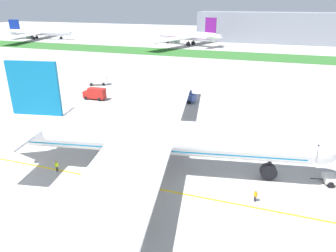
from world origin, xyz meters
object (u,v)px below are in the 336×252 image
object	(u,v)px
airliner_foreground	(151,137)
ground_crew_wingwalker_port	(255,195)
parked_airliner_far_centre	(188,36)
ground_crew_marshaller_front	(57,165)
service_truck_catering_van	(185,96)
service_truck_baggage_loader	(95,94)
parked_airliner_far_left	(38,33)
service_truck_fuel_bowser	(98,80)

from	to	relation	value
airliner_foreground	ground_crew_wingwalker_port	world-z (taller)	airliner_foreground
airliner_foreground	parked_airliner_far_centre	bearing A→B (deg)	103.15
ground_crew_marshaller_front	parked_airliner_far_centre	world-z (taller)	parked_airliner_far_centre
service_truck_catering_van	parked_airliner_far_centre	size ratio (longest dim) A/B	0.08
ground_crew_wingwalker_port	ground_crew_marshaller_front	distance (m)	29.48
ground_crew_marshaller_front	service_truck_baggage_loader	world-z (taller)	service_truck_baggage_loader
ground_crew_wingwalker_port	parked_airliner_far_left	xyz separation A→B (m)	(-154.63, 144.66, 3.31)
parked_airliner_far_left	service_truck_catering_van	bearing A→B (deg)	-38.26
service_truck_baggage_loader	parked_airliner_far_left	size ratio (longest dim) A/B	0.08
ground_crew_wingwalker_port	service_truck_fuel_bowser	bearing A→B (deg)	137.19
parked_airliner_far_left	parked_airliner_far_centre	xyz separation A→B (m)	(105.44, 1.66, 1.12)
ground_crew_marshaller_front	service_truck_baggage_loader	distance (m)	37.77
airliner_foreground	ground_crew_marshaller_front	bearing A→B (deg)	-159.68
airliner_foreground	parked_airliner_far_left	world-z (taller)	airliner_foreground
service_truck_baggage_loader	airliner_foreground	bearing A→B (deg)	-47.05
ground_crew_wingwalker_port	ground_crew_marshaller_front	xyz separation A→B (m)	(-29.43, -1.77, 0.05)
service_truck_baggage_loader	service_truck_fuel_bowser	size ratio (longest dim) A/B	1.03
ground_crew_wingwalker_port	service_truck_fuel_bowser	world-z (taller)	service_truck_fuel_bowser
parked_airliner_far_left	service_truck_fuel_bowser	bearing A→B (deg)	-43.23
ground_crew_marshaller_front	service_truck_baggage_loader	bearing A→B (deg)	112.10
airliner_foreground	service_truck_baggage_loader	distance (m)	41.08
service_truck_baggage_loader	parked_airliner_far_centre	world-z (taller)	parked_airliner_far_centre
airliner_foreground	parked_airliner_far_centre	world-z (taller)	airliner_foreground
ground_crew_wingwalker_port	parked_airliner_far_centre	bearing A→B (deg)	108.58
parked_airliner_far_left	parked_airliner_far_centre	distance (m)	105.46
service_truck_catering_van	parked_airliner_far_left	xyz separation A→B (m)	(-134.03, 105.69, 2.71)
service_truck_catering_van	ground_crew_marshaller_front	bearing A→B (deg)	-102.23
ground_crew_wingwalker_port	parked_airliner_far_centre	size ratio (longest dim) A/B	0.02
ground_crew_wingwalker_port	parked_airliner_far_left	size ratio (longest dim) A/B	0.02
ground_crew_marshaller_front	parked_airliner_far_left	size ratio (longest dim) A/B	0.02
ground_crew_marshaller_front	service_truck_fuel_bowser	size ratio (longest dim) A/B	0.29
ground_crew_marshaller_front	service_truck_catering_van	xyz separation A→B (m)	(8.83, 40.73, 0.55)
airliner_foreground	parked_airliner_far_left	size ratio (longest dim) A/B	1.10
ground_crew_marshaller_front	parked_airliner_far_left	distance (m)	192.68
service_truck_fuel_bowser	parked_airliner_far_left	bearing A→B (deg)	136.77
airliner_foreground	service_truck_catering_van	size ratio (longest dim) A/B	14.46
ground_crew_marshaller_front	parked_airliner_far_centre	size ratio (longest dim) A/B	0.02
ground_crew_marshaller_front	parked_airliner_far_centre	xyz separation A→B (m)	(-19.76, 148.08, 4.38)
airliner_foreground	service_truck_catering_van	bearing A→B (deg)	97.70
ground_crew_wingwalker_port	airliner_foreground	bearing A→B (deg)	168.22
service_truck_baggage_loader	service_truck_fuel_bowser	distance (m)	15.64
ground_crew_wingwalker_port	parked_airliner_far_centre	world-z (taller)	parked_airliner_far_centre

